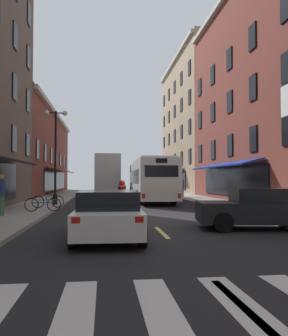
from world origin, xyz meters
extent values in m
cube|color=black|center=(0.00, 0.00, -0.05)|extent=(34.80, 80.00, 0.10)
cube|color=#DBCC4C|center=(0.00, -10.00, 0.00)|extent=(0.14, 2.40, 0.01)
cube|color=#DBCC4C|center=(0.00, -3.50, 0.00)|extent=(0.14, 2.40, 0.01)
cube|color=#DBCC4C|center=(0.00, 3.00, 0.00)|extent=(0.14, 2.40, 0.01)
cube|color=#DBCC4C|center=(0.00, 9.50, 0.00)|extent=(0.14, 2.40, 0.01)
cube|color=#DBCC4C|center=(0.00, 16.00, 0.00)|extent=(0.14, 2.40, 0.01)
cube|color=#DBCC4C|center=(0.00, 22.50, 0.00)|extent=(0.14, 2.40, 0.01)
cube|color=#DBCC4C|center=(0.00, 29.00, 0.00)|extent=(0.14, 2.40, 0.01)
cube|color=#DBCC4C|center=(0.00, 35.50, 0.00)|extent=(0.14, 2.40, 0.01)
cube|color=silver|center=(-2.20, -10.00, 0.00)|extent=(0.50, 2.80, 0.01)
cube|color=silver|center=(-1.10, -10.00, 0.00)|extent=(0.50, 2.80, 0.01)
cube|color=silver|center=(0.00, -10.00, 0.00)|extent=(0.50, 2.80, 0.01)
cube|color=gray|center=(-5.90, 0.00, 0.07)|extent=(3.00, 80.00, 0.14)
cube|color=gray|center=(5.90, 0.00, 0.07)|extent=(3.00, 80.00, 0.14)
cube|color=black|center=(-7.36, 7.62, 4.20)|extent=(0.10, 1.00, 1.60)
cube|color=black|center=(-7.36, 11.43, 4.20)|extent=(0.10, 1.00, 1.60)
cube|color=black|center=(-7.36, 7.62, 7.40)|extent=(0.10, 1.00, 1.60)
cube|color=black|center=(-7.36, 11.43, 7.40)|extent=(0.10, 1.00, 1.60)
cube|color=black|center=(-7.36, 7.62, 10.60)|extent=(0.10, 1.00, 1.60)
cube|color=black|center=(-7.36, 11.43, 10.60)|extent=(0.10, 1.00, 1.60)
cube|color=black|center=(-7.36, 11.43, 13.80)|extent=(0.10, 1.00, 1.60)
cube|color=brown|center=(-11.40, 26.67, 4.72)|extent=(8.00, 26.57, 9.44)
cube|color=#B2AD9E|center=(-7.30, 26.67, 9.09)|extent=(0.44, 26.07, 0.40)
cube|color=black|center=(-7.36, 26.67, 1.55)|extent=(0.10, 16.00, 2.10)
cube|color=brown|center=(-6.65, 26.67, 2.75)|extent=(1.38, 14.93, 0.44)
cube|color=black|center=(-7.36, 15.24, 4.20)|extent=(0.10, 1.00, 1.60)
cube|color=black|center=(-7.36, 19.05, 4.20)|extent=(0.10, 1.00, 1.60)
cube|color=black|center=(-7.36, 22.86, 4.20)|extent=(0.10, 1.00, 1.60)
cube|color=black|center=(-7.36, 26.67, 4.20)|extent=(0.10, 1.00, 1.60)
cube|color=black|center=(-7.36, 30.48, 4.20)|extent=(0.10, 1.00, 1.60)
cube|color=black|center=(-7.36, 34.29, 4.20)|extent=(0.10, 1.00, 1.60)
cube|color=black|center=(-7.36, 38.10, 4.20)|extent=(0.10, 1.00, 1.60)
cube|color=brown|center=(11.40, 10.00, 8.02)|extent=(8.00, 19.90, 16.04)
cube|color=black|center=(7.36, 10.00, 1.55)|extent=(0.10, 12.00, 2.10)
cube|color=navy|center=(6.65, 10.00, 2.75)|extent=(1.38, 11.20, 0.44)
cube|color=black|center=(7.36, 2.00, 4.20)|extent=(0.10, 1.00, 1.60)
cube|color=black|center=(7.36, 6.00, 4.20)|extent=(0.10, 1.00, 1.60)
cube|color=black|center=(7.36, 10.00, 4.20)|extent=(0.10, 1.00, 1.60)
cube|color=black|center=(7.36, 14.00, 4.20)|extent=(0.10, 1.00, 1.60)
cube|color=black|center=(7.36, 18.00, 4.20)|extent=(0.10, 1.00, 1.60)
cube|color=black|center=(7.36, 2.00, 7.40)|extent=(0.10, 1.00, 1.60)
cube|color=black|center=(7.36, 6.00, 7.40)|extent=(0.10, 1.00, 1.60)
cube|color=black|center=(7.36, 10.00, 7.40)|extent=(0.10, 1.00, 1.60)
cube|color=black|center=(7.36, 14.00, 7.40)|extent=(0.10, 1.00, 1.60)
cube|color=black|center=(7.36, 18.00, 7.40)|extent=(0.10, 1.00, 1.60)
cube|color=black|center=(7.36, 2.00, 10.60)|extent=(0.10, 1.00, 1.60)
cube|color=black|center=(7.36, 6.00, 10.60)|extent=(0.10, 1.00, 1.60)
cube|color=black|center=(7.36, 10.00, 10.60)|extent=(0.10, 1.00, 1.60)
cube|color=black|center=(7.36, 14.00, 10.60)|extent=(0.10, 1.00, 1.60)
cube|color=black|center=(7.36, 18.00, 10.60)|extent=(0.10, 1.00, 1.60)
cube|color=#9E8466|center=(11.40, 30.00, 8.78)|extent=(8.00, 19.90, 17.57)
cube|color=#B2AD9E|center=(7.30, 30.00, 17.22)|extent=(0.44, 19.40, 0.40)
cube|color=black|center=(7.36, 30.00, 1.55)|extent=(0.10, 12.00, 2.10)
cube|color=black|center=(6.65, 30.00, 2.75)|extent=(1.38, 11.20, 0.44)
cube|color=black|center=(7.36, 22.00, 4.20)|extent=(0.10, 1.00, 1.60)
cube|color=black|center=(7.36, 26.00, 4.20)|extent=(0.10, 1.00, 1.60)
cube|color=black|center=(7.36, 30.00, 4.20)|extent=(0.10, 1.00, 1.60)
cube|color=black|center=(7.36, 34.00, 4.20)|extent=(0.10, 1.00, 1.60)
cube|color=black|center=(7.36, 38.00, 4.20)|extent=(0.10, 1.00, 1.60)
cube|color=black|center=(7.36, 22.00, 7.40)|extent=(0.10, 1.00, 1.60)
cube|color=black|center=(7.36, 26.00, 7.40)|extent=(0.10, 1.00, 1.60)
cube|color=black|center=(7.36, 30.00, 7.40)|extent=(0.10, 1.00, 1.60)
cube|color=black|center=(7.36, 34.00, 7.40)|extent=(0.10, 1.00, 1.60)
cube|color=black|center=(7.36, 38.00, 7.40)|extent=(0.10, 1.00, 1.60)
cube|color=black|center=(7.36, 22.00, 10.60)|extent=(0.10, 1.00, 1.60)
cube|color=black|center=(7.36, 26.00, 10.60)|extent=(0.10, 1.00, 1.60)
cube|color=black|center=(7.36, 30.00, 10.60)|extent=(0.10, 1.00, 1.60)
cube|color=black|center=(7.36, 34.00, 10.60)|extent=(0.10, 1.00, 1.60)
cube|color=black|center=(7.36, 38.00, 10.60)|extent=(0.10, 1.00, 1.60)
cube|color=black|center=(7.36, 22.00, 13.80)|extent=(0.10, 1.00, 1.60)
cube|color=black|center=(7.36, 26.00, 13.80)|extent=(0.10, 1.00, 1.60)
cube|color=black|center=(7.36, 30.00, 13.80)|extent=(0.10, 1.00, 1.60)
cube|color=black|center=(7.36, 34.00, 13.80)|extent=(0.10, 1.00, 1.60)
cube|color=black|center=(7.36, 38.00, 13.80)|extent=(0.10, 1.00, 1.60)
cube|color=white|center=(1.74, 12.09, 1.69)|extent=(2.80, 11.95, 2.69)
cube|color=silver|center=(1.74, 12.09, 3.10)|extent=(2.57, 10.75, 0.16)
cube|color=black|center=(1.75, 12.39, 1.88)|extent=(2.79, 9.55, 0.96)
cube|color=maroon|center=(1.74, 12.09, 0.60)|extent=(2.82, 11.55, 0.36)
cube|color=black|center=(1.87, 17.99, 1.88)|extent=(2.25, 0.17, 1.10)
cube|color=black|center=(1.62, 6.18, 2.19)|extent=(2.05, 0.16, 0.70)
cube|color=silver|center=(1.62, 6.17, 1.16)|extent=(2.15, 0.15, 0.64)
cube|color=black|center=(1.62, 6.17, 2.82)|extent=(0.70, 0.11, 0.28)
cube|color=red|center=(0.52, 6.18, 0.70)|extent=(0.20, 0.08, 0.28)
cube|color=red|center=(2.71, 6.13, 0.70)|extent=(0.20, 0.08, 0.28)
cylinder|color=black|center=(0.65, 16.06, 0.50)|extent=(0.32, 1.01, 1.00)
cylinder|color=black|center=(3.00, 16.01, 0.50)|extent=(0.32, 1.01, 1.00)
cylinder|color=black|center=(0.49, 8.66, 0.50)|extent=(0.32, 1.01, 1.00)
cylinder|color=black|center=(2.84, 8.61, 0.50)|extent=(0.32, 1.01, 1.00)
cube|color=#B21E19|center=(-1.44, 23.77, 1.55)|extent=(2.31, 2.10, 2.40)
cube|color=black|center=(-1.44, 24.78, 2.40)|extent=(2.00, 0.11, 0.80)
cube|color=silver|center=(-1.47, 19.95, 2.38)|extent=(2.44, 5.56, 3.37)
cube|color=navy|center=(-0.25, 19.95, 2.55)|extent=(0.08, 3.33, 0.90)
cube|color=black|center=(-1.46, 21.00, 0.55)|extent=(1.95, 7.25, 0.24)
cylinder|color=black|center=(-2.54, 23.58, 0.45)|extent=(0.29, 0.90, 0.90)
cylinder|color=black|center=(-0.34, 23.57, 0.45)|extent=(0.29, 0.90, 0.90)
cylinder|color=black|center=(-2.57, 19.13, 0.45)|extent=(0.29, 0.90, 0.90)
cylinder|color=black|center=(-0.37, 19.11, 0.45)|extent=(0.29, 0.90, 0.90)
cube|color=black|center=(3.61, -3.12, 0.58)|extent=(4.71, 2.43, 0.68)
cube|color=black|center=(3.79, -3.15, 1.14)|extent=(2.64, 1.97, 0.50)
cylinder|color=black|center=(1.95, -3.73, 0.32)|extent=(0.67, 0.31, 0.64)
cylinder|color=black|center=(2.20, -2.06, 0.32)|extent=(0.67, 0.31, 0.64)
cube|color=silver|center=(-1.70, -4.16, 0.56)|extent=(1.90, 4.74, 0.63)
cube|color=black|center=(-1.70, -4.35, 1.10)|extent=(1.69, 2.57, 0.52)
cube|color=red|center=(-2.47, -6.47, 0.77)|extent=(0.20, 0.06, 0.14)
cube|color=red|center=(-1.03, -6.50, 0.77)|extent=(0.20, 0.06, 0.14)
cylinder|color=black|center=(-2.52, -2.49, 0.32)|extent=(0.23, 0.64, 0.64)
cylinder|color=black|center=(-0.82, -2.52, 0.32)|extent=(0.23, 0.64, 0.64)
cylinder|color=black|center=(-2.59, -5.79, 0.32)|extent=(0.23, 0.64, 0.64)
cylinder|color=black|center=(-0.88, -5.83, 0.32)|extent=(0.23, 0.64, 0.64)
cylinder|color=black|center=(-1.03, 1.12, 0.31)|extent=(0.13, 0.62, 0.62)
cylinder|color=black|center=(-1.10, -0.33, 0.31)|extent=(0.15, 0.62, 0.62)
cylinder|color=#B2B2B7|center=(-1.04, 1.00, 0.61)|extent=(0.09, 0.33, 0.68)
ellipsoid|color=maroon|center=(-1.06, 0.57, 0.81)|extent=(0.35, 0.57, 0.28)
cube|color=black|center=(-1.08, 0.17, 0.74)|extent=(0.29, 0.57, 0.12)
cube|color=#B2B2B7|center=(-1.07, 0.39, 0.40)|extent=(0.26, 0.41, 0.30)
cylinder|color=#B2B2B7|center=(-1.04, 0.90, 1.02)|extent=(0.62, 0.07, 0.04)
cylinder|color=maroon|center=(-1.07, 0.24, 1.13)|extent=(0.36, 0.47, 0.66)
sphere|color=maroon|center=(-1.07, 0.35, 1.53)|extent=(0.26, 0.26, 0.26)
cylinder|color=maroon|center=(-1.25, 0.28, 0.40)|extent=(0.16, 0.37, 0.56)
cylinder|color=maroon|center=(-0.89, 0.27, 0.40)|extent=(0.16, 0.37, 0.56)
torus|color=black|center=(-5.39, 4.91, 0.47)|extent=(0.65, 0.20, 0.66)
torus|color=black|center=(-4.37, 5.16, 0.47)|extent=(0.65, 0.20, 0.66)
cylinder|color=#1E7F3F|center=(-4.88, 5.03, 0.57)|extent=(0.98, 0.28, 0.04)
cylinder|color=#1E7F3F|center=(-4.70, 5.08, 0.75)|extent=(0.14, 0.07, 0.50)
cube|color=black|center=(-4.68, 5.08, 1.02)|extent=(0.22, 0.16, 0.06)
cylinder|color=#1E7F3F|center=(-5.31, 4.93, 1.02)|extent=(0.14, 0.47, 0.03)
torus|color=black|center=(-5.30, 2.76, 0.47)|extent=(0.67, 0.09, 0.66)
torus|color=black|center=(-4.25, 2.84, 0.47)|extent=(0.67, 0.09, 0.66)
cylinder|color=#194CA5|center=(-4.77, 2.80, 0.57)|extent=(1.00, 0.12, 0.04)
cylinder|color=#194CA5|center=(-4.59, 2.82, 0.75)|extent=(0.14, 0.05, 0.50)
cube|color=black|center=(-4.57, 2.82, 1.02)|extent=(0.21, 0.14, 0.06)
cylinder|color=#194CA5|center=(-5.22, 2.77, 1.02)|extent=(0.07, 0.48, 0.03)
cylinder|color=#33663F|center=(-6.26, 1.11, 0.57)|extent=(0.28, 0.28, 0.86)
cylinder|color=navy|center=(-6.26, 1.11, 1.33)|extent=(0.36, 0.36, 0.66)
sphere|color=tan|center=(-6.26, 1.11, 1.80)|extent=(0.23, 0.23, 0.23)
cube|color=#33663F|center=(-6.34, 1.34, 1.37)|extent=(0.30, 0.24, 0.36)
cylinder|color=#66387F|center=(5.08, 15.77, 0.55)|extent=(0.28, 0.28, 0.83)
cylinder|color=#33663F|center=(5.08, 15.77, 1.29)|extent=(0.36, 0.36, 0.64)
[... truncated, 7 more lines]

